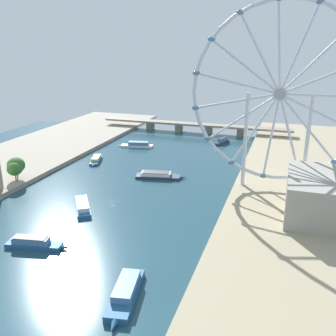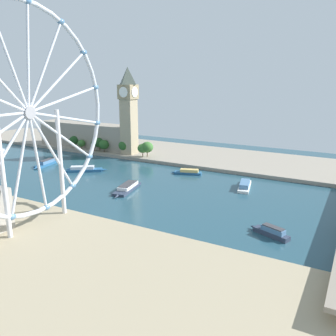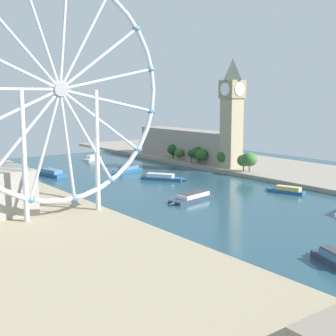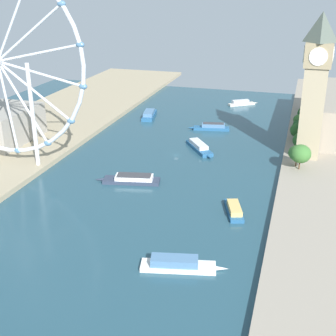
# 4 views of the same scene
# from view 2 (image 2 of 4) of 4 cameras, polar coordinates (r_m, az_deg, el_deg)

# --- Properties ---
(ground_plane) EXTENTS (393.15, 393.15, 0.00)m
(ground_plane) POSITION_cam_2_polar(r_m,az_deg,el_deg) (297.76, -12.84, -1.43)
(ground_plane) COLOR #234756
(riverbank_left) EXTENTS (90.00, 520.00, 3.00)m
(riverbank_left) POSITION_cam_2_polar(r_m,az_deg,el_deg) (384.77, -1.77, 2.78)
(riverbank_left) COLOR gray
(riverbank_left) RESTS_ON ground_plane
(clock_tower) EXTENTS (16.34, 16.34, 85.68)m
(clock_tower) POSITION_cam_2_polar(r_m,az_deg,el_deg) (359.48, -6.36, 9.31)
(clock_tower) COLOR tan
(clock_tower) RESTS_ON riverbank_left
(parliament_block) EXTENTS (22.00, 116.09, 26.22)m
(parliament_block) POSITION_cam_2_polar(r_m,az_deg,el_deg) (410.82, -13.15, 5.24)
(parliament_block) COLOR gray
(parliament_block) RESTS_ON riverbank_left
(tree_row_embankment) EXTENTS (14.33, 106.82, 14.85)m
(tree_row_embankment) POSITION_cam_2_polar(r_m,az_deg,el_deg) (371.88, -8.92, 3.74)
(tree_row_embankment) COLOR #513823
(tree_row_embankment) RESTS_ON riverbank_left
(ferris_wheel) EXTENTS (108.47, 3.20, 113.45)m
(ferris_wheel) POSITION_cam_2_polar(r_m,az_deg,el_deg) (191.45, -21.46, 8.09)
(ferris_wheel) COLOR silver
(ferris_wheel) RESTS_ON riverbank_right
(tour_boat_1) EXTENTS (12.96, 26.29, 4.32)m
(tour_boat_1) POSITION_cam_2_polar(r_m,az_deg,el_deg) (299.12, 3.24, -0.64)
(tour_boat_1) COLOR #235684
(tour_boat_1) RESTS_ON ground_plane
(tour_boat_2) EXTENTS (24.25, 31.77, 4.79)m
(tour_boat_2) POSITION_cam_2_polar(r_m,az_deg,el_deg) (315.01, -13.29, -0.20)
(tour_boat_2) COLOR #235684
(tour_boat_2) RESTS_ON ground_plane
(tour_boat_3) EXTENTS (25.60, 18.88, 4.83)m
(tour_boat_3) POSITION_cam_2_polar(r_m,az_deg,el_deg) (413.84, -25.33, 2.28)
(tour_boat_3) COLOR beige
(tour_boat_3) RESTS_ON ground_plane
(tour_boat_4) EXTENTS (11.61, 22.90, 5.59)m
(tour_boat_4) POSITION_cam_2_polar(r_m,az_deg,el_deg) (193.93, 16.20, -9.80)
(tour_boat_4) COLOR #2D384C
(tour_boat_4) RESTS_ON ground_plane
(tour_boat_5) EXTENTS (31.43, 11.12, 5.27)m
(tour_boat_5) POSITION_cam_2_polar(r_m,az_deg,el_deg) (345.79, -19.00, 0.73)
(tour_boat_5) COLOR #235684
(tour_boat_5) RESTS_ON ground_plane
(tour_boat_6) EXTENTS (34.56, 13.66, 5.02)m
(tour_boat_6) POSITION_cam_2_polar(r_m,az_deg,el_deg) (268.29, 12.22, -2.71)
(tour_boat_6) COLOR white
(tour_boat_6) RESTS_ON ground_plane
(tour_boat_7) EXTENTS (37.09, 15.23, 4.51)m
(tour_boat_7) POSITION_cam_2_polar(r_m,az_deg,el_deg) (259.05, -6.56, -3.14)
(tour_boat_7) COLOR #2D384C
(tour_boat_7) RESTS_ON ground_plane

